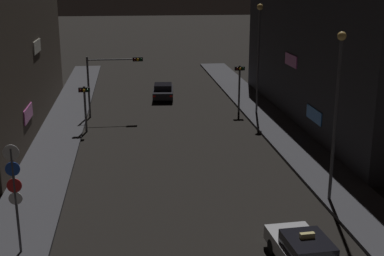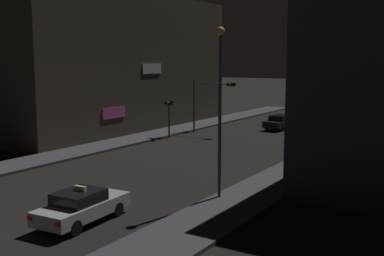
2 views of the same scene
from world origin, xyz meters
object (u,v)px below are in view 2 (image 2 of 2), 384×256
object	(u,v)px
taxi	(82,206)
street_lamp_near_block	(220,95)
traffic_light_right_kerb	(322,110)
far_car	(281,122)
traffic_light_left_kerb	(169,110)
traffic_light_overhead	(210,95)
street_lamp_far_block	(337,73)

from	to	relation	value
taxi	street_lamp_near_block	size ratio (longest dim) A/B	0.55
traffic_light_right_kerb	far_car	bearing A→B (deg)	134.80
traffic_light_left_kerb	traffic_light_right_kerb	distance (m)	12.96
traffic_light_left_kerb	traffic_light_overhead	bearing A→B (deg)	67.18
far_car	traffic_light_overhead	bearing A→B (deg)	-126.85
taxi	traffic_light_overhead	bearing A→B (deg)	107.85
taxi	traffic_light_overhead	size ratio (longest dim) A/B	0.93
traffic_light_overhead	traffic_light_left_kerb	world-z (taller)	traffic_light_overhead
traffic_light_left_kerb	street_lamp_near_block	world-z (taller)	street_lamp_near_block
taxi	traffic_light_overhead	distance (m)	25.63
far_car	traffic_light_right_kerb	bearing A→B (deg)	-45.20
traffic_light_overhead	traffic_light_right_kerb	bearing A→B (deg)	0.91
taxi	traffic_light_right_kerb	xyz separation A→B (m)	(2.65, 24.41, 2.08)
traffic_light_left_kerb	street_lamp_far_block	xyz separation A→B (m)	(13.51, 3.49, 3.41)
traffic_light_overhead	street_lamp_near_block	xyz separation A→B (m)	(11.13, -18.22, 1.63)
taxi	far_car	size ratio (longest dim) A/B	0.99
traffic_light_right_kerb	street_lamp_far_block	size ratio (longest dim) A/B	0.45
traffic_light_left_kerb	street_lamp_near_block	size ratio (longest dim) A/B	0.41
traffic_light_overhead	street_lamp_near_block	world-z (taller)	street_lamp_near_block
traffic_light_overhead	traffic_light_right_kerb	xyz separation A→B (m)	(10.46, 0.17, -0.76)
traffic_light_left_kerb	street_lamp_near_block	bearing A→B (deg)	-47.51
street_lamp_far_block	traffic_light_right_kerb	bearing A→B (deg)	147.56
taxi	traffic_light_left_kerb	distance (m)	22.31
far_car	street_lamp_far_block	world-z (taller)	street_lamp_far_block
taxi	far_car	xyz separation A→B (m)	(-3.24, 30.34, -0.00)
traffic_light_left_kerb	traffic_light_right_kerb	world-z (taller)	traffic_light_right_kerb
taxi	street_lamp_far_block	distance (m)	24.46
street_lamp_far_block	traffic_light_left_kerb	bearing A→B (deg)	-165.50
far_car	street_lamp_near_block	world-z (taller)	street_lamp_near_block
traffic_light_left_kerb	street_lamp_far_block	world-z (taller)	street_lamp_far_block
far_car	traffic_light_right_kerb	size ratio (longest dim) A/B	1.16
taxi	street_lamp_far_block	world-z (taller)	street_lamp_far_block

